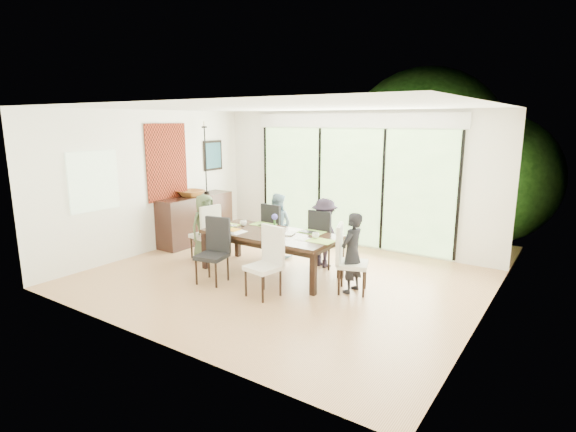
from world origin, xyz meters
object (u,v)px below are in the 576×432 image
Objects in this scene: chair_right_end at (353,259)px; table_top at (270,234)px; chair_left_end at (205,231)px; cup_c at (316,235)px; chair_far_left at (278,230)px; chair_near_right at (263,262)px; sideboard at (196,219)px; person_right_end at (352,253)px; person_far_left at (277,225)px; chair_far_right at (325,237)px; vase at (275,229)px; cup_a at (243,223)px; bowl at (191,193)px; laptop at (227,226)px; person_left_end at (205,227)px; cup_b at (274,233)px; chair_near_left at (212,251)px; person_far_right at (324,233)px.

table_top is at bearing 69.75° from chair_right_end.
chair_left_end is 2.31m from cup_c.
chair_right_end is at bearing -0.00° from table_top.
table_top is 2.18× the size of chair_far_left.
sideboard is at bearing 161.30° from chair_near_right.
table_top is at bearing 122.08° from chair_far_left.
table_top is 1.86× the size of person_right_end.
person_far_left is 1.45m from cup_c.
vase is (-0.50, -0.80, 0.24)m from chair_far_right.
person_far_left is 0.74m from cup_a.
chair_right_end is at bearing -3.90° from cup_a.
bowl is (-3.96, 0.63, 0.53)m from chair_right_end.
person_right_end reaches higher than chair_far_right.
person_far_left reaches higher than chair_near_right.
chair_right_end is 4.03m from sideboard.
table_top is at bearing 100.43° from chair_left_end.
person_right_end is 4.02m from bowl.
person_left_end is at bearing 146.53° from laptop.
cup_b is at bearing -80.03° from person_right_end.
cup_b is (0.60, -0.93, 0.14)m from person_far_left.
person_left_end reaches higher than cup_a.
chair_near_left is (-0.50, -0.87, -0.16)m from table_top.
table_top is at bearing 56.03° from chair_far_right.
person_right_end is 1.44m from vase.
chair_near_left is at bearing -119.42° from person_left_end.
person_far_left is at bearing 122.83° from cup_b.
chair_far_left is 1.00× the size of chair_near_left.
cup_a is at bearing 65.85° from chair_right_end.
chair_left_end is 3.33× the size of laptop.
cup_a is (-0.70, 0.15, 0.07)m from table_top.
table_top is 1.86× the size of person_far_right.
person_far_right is at bearing 108.90° from cup_c.
vase is 0.06× the size of sideboard.
chair_far_left is (-1.95, 0.85, 0.00)m from chair_right_end.
table_top is 2.18× the size of chair_near_left.
laptop is 1.66m from cup_c.
laptop is at bearing -81.87° from person_right_end.
person_far_left reaches higher than laptop.
person_right_end is 10.40× the size of cup_c.
chair_far_right is at bearing 4.20° from bowl.
chair_left_end is at bearing 102.18° from person_left_end.
vase is at bearing -86.33° from person_right_end.
cup_c is 0.22× the size of bowl.
sideboard is at bearing 129.81° from chair_near_left.
chair_near_right is 8.87× the size of cup_c.
chair_near_left is 1.97× the size of bowl.
cup_c is (0.30, 0.97, 0.23)m from chair_near_right.
cup_a is at bearing -66.94° from person_left_end.
table_top is 7.27× the size of laptop.
chair_near_left is 1.70m from person_far_left.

